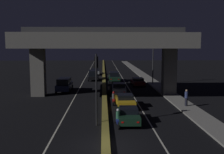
{
  "coord_description": "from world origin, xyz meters",
  "views": [
    {
      "loc": [
        -0.15,
        -16.03,
        6.39
      ],
      "look_at": [
        1.27,
        25.11,
        1.49
      ],
      "focal_mm": 42.0,
      "sensor_mm": 36.0,
      "label": 1
    }
  ],
  "objects_px": {
    "car_taxi_yellow_second": "(125,101)",
    "motorcycle_blue_filtering_near": "(118,119)",
    "car_black_second_oncoming": "(93,75)",
    "car_silver_third_oncoming": "(95,72)",
    "motorcycle_black_filtering_far": "(109,90)",
    "motorcycle_red_filtering_mid": "(114,99)",
    "traffic_light_left_of_median": "(96,77)",
    "pedestrian_on_sidewalk": "(186,98)",
    "car_dark_red_fourth": "(138,82)",
    "car_dark_green_fifth": "(114,76)",
    "car_dark_green_lead": "(128,115)",
    "street_lamp": "(151,55)",
    "car_silver_third": "(119,88)",
    "car_dark_blue_lead_oncoming": "(64,84)"
  },
  "relations": [
    {
      "from": "motorcycle_black_filtering_far",
      "to": "car_taxi_yellow_second",
      "type": "bearing_deg",
      "value": -166.49
    },
    {
      "from": "motorcycle_red_filtering_mid",
      "to": "pedestrian_on_sidewalk",
      "type": "relative_size",
      "value": 1.01
    },
    {
      "from": "car_black_second_oncoming",
      "to": "car_silver_third_oncoming",
      "type": "xyz_separation_m",
      "value": [
        0.01,
        9.65,
        -0.3
      ]
    },
    {
      "from": "street_lamp",
      "to": "car_dark_green_fifth",
      "type": "distance_m",
      "value": 8.19
    },
    {
      "from": "car_dark_green_fifth",
      "to": "motorcycle_blue_filtering_near",
      "type": "bearing_deg",
      "value": 177.47
    },
    {
      "from": "motorcycle_red_filtering_mid",
      "to": "motorcycle_black_filtering_far",
      "type": "relative_size",
      "value": 0.96
    },
    {
      "from": "car_taxi_yellow_second",
      "to": "motorcycle_blue_filtering_near",
      "type": "height_order",
      "value": "motorcycle_blue_filtering_near"
    },
    {
      "from": "car_dark_green_fifth",
      "to": "car_black_second_oncoming",
      "type": "bearing_deg",
      "value": 67.9
    },
    {
      "from": "car_silver_third_oncoming",
      "to": "motorcycle_blue_filtering_near",
      "type": "bearing_deg",
      "value": 2.26
    },
    {
      "from": "car_silver_third_oncoming",
      "to": "motorcycle_red_filtering_mid",
      "type": "relative_size",
      "value": 2.49
    },
    {
      "from": "motorcycle_black_filtering_far",
      "to": "pedestrian_on_sidewalk",
      "type": "bearing_deg",
      "value": -131.26
    },
    {
      "from": "car_dark_green_lead",
      "to": "car_dark_red_fourth",
      "type": "relative_size",
      "value": 0.97
    },
    {
      "from": "traffic_light_left_of_median",
      "to": "street_lamp",
      "type": "height_order",
      "value": "street_lamp"
    },
    {
      "from": "car_dark_red_fourth",
      "to": "motorcycle_blue_filtering_near",
      "type": "relative_size",
      "value": 2.2
    },
    {
      "from": "car_taxi_yellow_second",
      "to": "motorcycle_black_filtering_far",
      "type": "bearing_deg",
      "value": 11.13
    },
    {
      "from": "car_dark_green_lead",
      "to": "car_silver_third_oncoming",
      "type": "xyz_separation_m",
      "value": [
        -3.89,
        36.92,
        0.02
      ]
    },
    {
      "from": "street_lamp",
      "to": "car_black_second_oncoming",
      "type": "relative_size",
      "value": 1.92
    },
    {
      "from": "car_dark_red_fourth",
      "to": "motorcycle_black_filtering_far",
      "type": "height_order",
      "value": "motorcycle_black_filtering_far"
    },
    {
      "from": "car_dark_red_fourth",
      "to": "car_dark_green_fifth",
      "type": "bearing_deg",
      "value": 30.29
    },
    {
      "from": "car_dark_green_lead",
      "to": "car_taxi_yellow_second",
      "type": "height_order",
      "value": "car_taxi_yellow_second"
    },
    {
      "from": "car_silver_third_oncoming",
      "to": "motorcycle_blue_filtering_near",
      "type": "relative_size",
      "value": 2.27
    },
    {
      "from": "street_lamp",
      "to": "car_silver_third",
      "type": "xyz_separation_m",
      "value": [
        -5.88,
        -8.71,
        -4.14
      ]
    },
    {
      "from": "car_dark_green_lead",
      "to": "car_silver_third_oncoming",
      "type": "bearing_deg",
      "value": 7.59
    },
    {
      "from": "car_silver_third_oncoming",
      "to": "motorcycle_black_filtering_far",
      "type": "relative_size",
      "value": 2.38
    },
    {
      "from": "street_lamp",
      "to": "motorcycle_black_filtering_far",
      "type": "distance_m",
      "value": 12.57
    },
    {
      "from": "car_taxi_yellow_second",
      "to": "motorcycle_blue_filtering_near",
      "type": "distance_m",
      "value": 6.74
    },
    {
      "from": "traffic_light_left_of_median",
      "to": "car_silver_third_oncoming",
      "type": "relative_size",
      "value": 1.33
    },
    {
      "from": "pedestrian_on_sidewalk",
      "to": "car_black_second_oncoming",
      "type": "bearing_deg",
      "value": 115.52
    },
    {
      "from": "street_lamp",
      "to": "motorcycle_red_filtering_mid",
      "type": "bearing_deg",
      "value": -114.65
    },
    {
      "from": "car_silver_third_oncoming",
      "to": "motorcycle_blue_filtering_near",
      "type": "height_order",
      "value": "motorcycle_blue_filtering_near"
    },
    {
      "from": "motorcycle_blue_filtering_near",
      "to": "motorcycle_black_filtering_far",
      "type": "xyz_separation_m",
      "value": [
        -0.41,
        13.62,
        -0.02
      ]
    },
    {
      "from": "traffic_light_left_of_median",
      "to": "street_lamp",
      "type": "distance_m",
      "value": 24.05
    },
    {
      "from": "pedestrian_on_sidewalk",
      "to": "motorcycle_red_filtering_mid",
      "type": "bearing_deg",
      "value": 167.75
    },
    {
      "from": "traffic_light_left_of_median",
      "to": "street_lamp",
      "type": "bearing_deg",
      "value": 69.21
    },
    {
      "from": "motorcycle_black_filtering_far",
      "to": "car_dark_red_fourth",
      "type": "bearing_deg",
      "value": -30.96
    },
    {
      "from": "motorcycle_black_filtering_far",
      "to": "motorcycle_red_filtering_mid",
      "type": "bearing_deg",
      "value": -174.97
    },
    {
      "from": "traffic_light_left_of_median",
      "to": "pedestrian_on_sidewalk",
      "type": "height_order",
      "value": "traffic_light_left_of_median"
    },
    {
      "from": "car_silver_third",
      "to": "car_dark_red_fourth",
      "type": "bearing_deg",
      "value": -23.78
    },
    {
      "from": "car_silver_third",
      "to": "motorcycle_black_filtering_far",
      "type": "bearing_deg",
      "value": 117.42
    },
    {
      "from": "car_dark_green_fifth",
      "to": "pedestrian_on_sidewalk",
      "type": "distance_m",
      "value": 21.53
    },
    {
      "from": "pedestrian_on_sidewalk",
      "to": "motorcycle_blue_filtering_near",
      "type": "bearing_deg",
      "value": -139.6
    },
    {
      "from": "street_lamp",
      "to": "car_dark_red_fourth",
      "type": "bearing_deg",
      "value": -145.29
    },
    {
      "from": "car_silver_third",
      "to": "car_black_second_oncoming",
      "type": "xyz_separation_m",
      "value": [
        -3.92,
        14.09,
        0.24
      ]
    },
    {
      "from": "car_dark_green_lead",
      "to": "car_dark_blue_lead_oncoming",
      "type": "height_order",
      "value": "car_dark_blue_lead_oncoming"
    },
    {
      "from": "car_taxi_yellow_second",
      "to": "car_dark_green_fifth",
      "type": "xyz_separation_m",
      "value": [
        -0.29,
        20.21,
        0.19
      ]
    },
    {
      "from": "car_dark_green_lead",
      "to": "car_taxi_yellow_second",
      "type": "bearing_deg",
      "value": -0.35
    },
    {
      "from": "street_lamp",
      "to": "car_dark_green_lead",
      "type": "distance_m",
      "value": 23.06
    },
    {
      "from": "car_taxi_yellow_second",
      "to": "traffic_light_left_of_median",
      "type": "bearing_deg",
      "value": 154.1
    },
    {
      "from": "street_lamp",
      "to": "car_taxi_yellow_second",
      "type": "bearing_deg",
      "value": -109.27
    },
    {
      "from": "street_lamp",
      "to": "car_dark_green_lead",
      "type": "bearing_deg",
      "value": -105.07
    }
  ]
}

